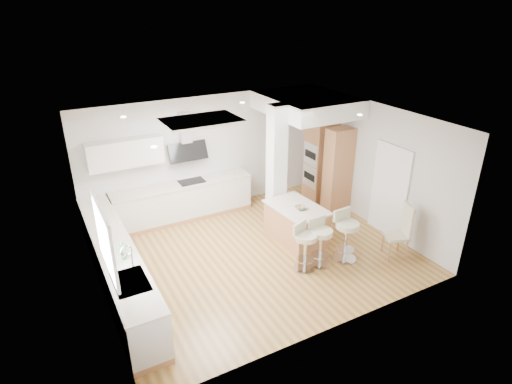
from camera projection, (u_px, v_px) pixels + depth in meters
ground at (255, 254)px, 8.83m from camera, size 6.00×6.00×0.00m
ceiling at (255, 254)px, 8.83m from camera, size 6.00×5.00×0.02m
wall_back at (206, 154)px, 10.25m from camera, size 6.00×0.04×2.80m
wall_left at (93, 229)px, 6.95m from camera, size 0.04×5.00×2.80m
wall_right at (373, 166)px, 9.56m from camera, size 0.04×5.00×2.80m
skylight at (202, 121)px, 7.82m from camera, size 4.10×2.10×0.06m
window_left at (104, 237)px, 6.13m from camera, size 0.06×1.28×1.07m
doorway_right at (389, 192)px, 9.23m from camera, size 0.05×1.00×2.10m
counter_left at (117, 265)px, 7.65m from camera, size 0.63×4.50×1.35m
counter_back at (175, 193)px, 9.93m from camera, size 3.62×0.63×2.50m
pillar at (276, 167)px, 9.47m from camera, size 0.35×0.35×2.80m
soffit at (307, 104)px, 9.79m from camera, size 1.78×2.20×0.40m
oven_column at (327, 165)px, 10.54m from camera, size 0.63×1.21×2.10m
peninsula at (296, 223)px, 9.16m from camera, size 0.99×1.40×0.88m
bar_stool_a at (305, 244)px, 8.13m from camera, size 0.56×0.56×0.97m
bar_stool_b at (320, 240)px, 8.27m from camera, size 0.46×0.46×0.99m
bar_stool_c at (346, 233)px, 8.42m from camera, size 0.51×0.51×1.07m
dining_chair at (402, 229)px, 8.55m from camera, size 0.57×0.57×1.14m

